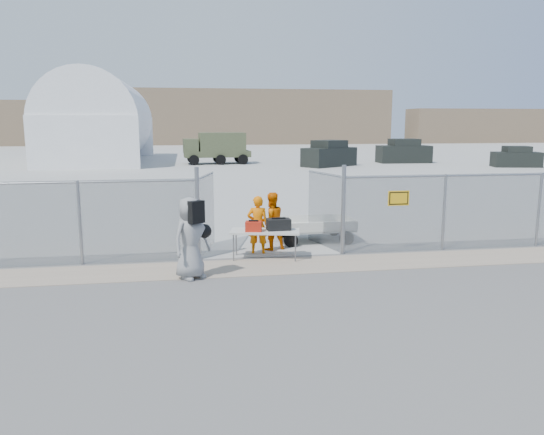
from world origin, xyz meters
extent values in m
plane|color=#565353|center=(0.00, 0.00, 0.00)|extent=(160.00, 160.00, 0.00)
cube|color=#A7A7A1|center=(0.00, 42.00, 0.01)|extent=(160.00, 80.00, 0.01)
cube|color=tan|center=(0.00, 1.00, 0.01)|extent=(44.00, 1.60, 0.01)
cube|color=red|center=(-0.54, 1.76, 0.92)|extent=(0.48, 0.36, 0.27)
cube|color=black|center=(0.15, 1.83, 0.94)|extent=(0.64, 0.39, 0.30)
imported|color=orange|center=(-0.33, 2.45, 0.82)|extent=(0.67, 0.51, 1.64)
imported|color=orange|center=(0.11, 2.83, 0.84)|extent=(0.97, 0.85, 1.68)
imported|color=gray|center=(-2.21, 0.31, 0.97)|extent=(1.14, 1.07, 1.95)
camera|label=1|loc=(-2.28, -11.97, 3.65)|focal=35.00mm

